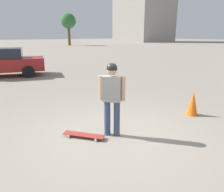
# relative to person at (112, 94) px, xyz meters

# --- Properties ---
(ground_plane) EXTENTS (220.00, 220.00, 0.00)m
(ground_plane) POSITION_rel_person_xyz_m (0.00, 0.00, -0.99)
(ground_plane) COLOR gray
(person) EXTENTS (0.46, 0.42, 1.66)m
(person) POSITION_rel_person_xyz_m (0.00, 0.00, 0.00)
(person) COLOR #38476B
(person) RESTS_ON ground_plane
(skateboard) EXTENTS (0.89, 0.73, 0.08)m
(skateboard) POSITION_rel_person_xyz_m (-0.28, -0.59, -0.93)
(skateboard) COLOR #A5332D
(skateboard) RESTS_ON ground_plane
(car_parked_near) EXTENTS (3.11, 4.83, 1.54)m
(car_parked_near) POSITION_rel_person_xyz_m (-9.56, -0.28, -0.21)
(car_parked_near) COLOR maroon
(car_parked_near) RESTS_ON ground_plane
(tree_distant) EXTENTS (3.19, 3.19, 6.70)m
(tree_distant) POSITION_rel_person_xyz_m (-40.99, 19.92, 3.98)
(tree_distant) COLOR brown
(tree_distant) RESTS_ON ground_plane
(traffic_cone) EXTENTS (0.32, 0.32, 0.69)m
(traffic_cone) POSITION_rel_person_xyz_m (0.37, 2.63, -0.64)
(traffic_cone) COLOR orange
(traffic_cone) RESTS_ON ground_plane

